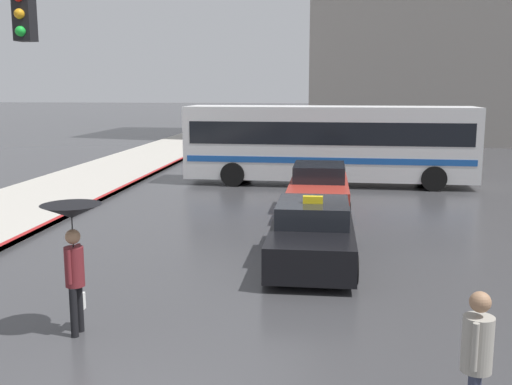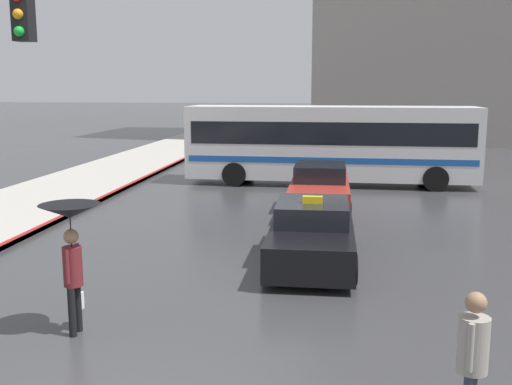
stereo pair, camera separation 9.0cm
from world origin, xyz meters
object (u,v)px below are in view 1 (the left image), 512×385
taxi (312,235)px  city_bus (329,141)px  pedestrian_with_umbrella (73,234)px  sedan_red (319,190)px  pedestrian_man (477,352)px

taxi → city_bus: city_bus is taller
pedestrian_with_umbrella → city_bus: bearing=-13.9°
sedan_red → pedestrian_man: bearing=98.8°
sedan_red → city_bus: bearing=-93.0°
sedan_red → taxi: bearing=89.5°
pedestrian_man → city_bus: bearing=-153.9°
pedestrian_with_umbrella → pedestrian_man: 6.03m
pedestrian_man → taxi: bearing=-142.7°
city_bus → pedestrian_with_umbrella: city_bus is taller
pedestrian_with_umbrella → pedestrian_man: (5.58, -2.22, -0.62)m
city_bus → pedestrian_with_umbrella: bearing=-12.6°
city_bus → pedestrian_with_umbrella: (-3.94, -15.76, -0.11)m
sedan_red → pedestrian_man: pedestrian_man is taller
sedan_red → pedestrian_with_umbrella: 10.82m
pedestrian_with_umbrella → pedestrian_man: pedestrian_with_umbrella is taller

